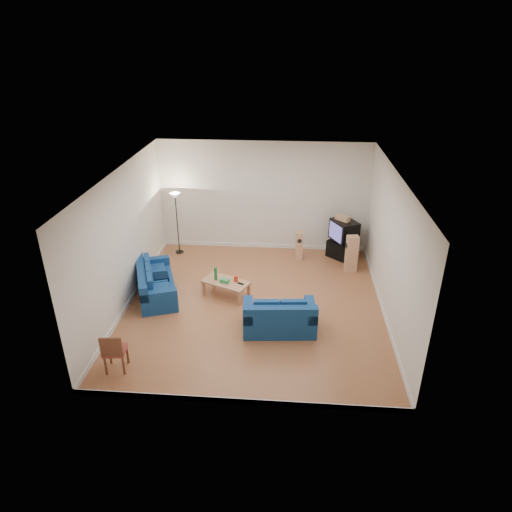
# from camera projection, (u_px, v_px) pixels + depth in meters

# --- Properties ---
(room) EXTENTS (6.01, 6.51, 3.21)m
(room) POSITION_uv_depth(u_px,v_px,m) (255.00, 246.00, 10.20)
(room) COLOR brown
(room) RESTS_ON ground
(sofa_three_seat) EXTENTS (1.46, 2.12, 0.75)m
(sofa_three_seat) POSITION_uv_depth(u_px,v_px,m) (154.00, 285.00, 11.19)
(sofa_three_seat) COLOR navy
(sofa_three_seat) RESTS_ON ground
(sofa_loveseat) EXTENTS (1.62, 1.00, 0.78)m
(sofa_loveseat) POSITION_uv_depth(u_px,v_px,m) (279.00, 319.00, 9.82)
(sofa_loveseat) COLOR navy
(sofa_loveseat) RESTS_ON ground
(coffee_table) EXTENTS (1.25, 0.97, 0.41)m
(coffee_table) POSITION_uv_depth(u_px,v_px,m) (226.00, 283.00, 11.10)
(coffee_table) COLOR tan
(coffee_table) RESTS_ON ground
(bottle) EXTENTS (0.09, 0.09, 0.33)m
(bottle) POSITION_uv_depth(u_px,v_px,m) (216.00, 274.00, 11.07)
(bottle) COLOR #197233
(bottle) RESTS_ON coffee_table
(tissue_box) EXTENTS (0.24, 0.19, 0.09)m
(tissue_box) POSITION_uv_depth(u_px,v_px,m) (225.00, 281.00, 11.00)
(tissue_box) COLOR green
(tissue_box) RESTS_ON coffee_table
(red_canister) EXTENTS (0.12, 0.12, 0.14)m
(red_canister) POSITION_uv_depth(u_px,v_px,m) (236.00, 279.00, 11.05)
(red_canister) COLOR red
(red_canister) RESTS_ON coffee_table
(remote) EXTENTS (0.17, 0.12, 0.02)m
(remote) POSITION_uv_depth(u_px,v_px,m) (241.00, 284.00, 10.96)
(remote) COLOR black
(remote) RESTS_ON coffee_table
(tv_stand) EXTENTS (0.90, 0.87, 0.49)m
(tv_stand) POSITION_uv_depth(u_px,v_px,m) (342.00, 250.00, 13.03)
(tv_stand) COLOR black
(tv_stand) RESTS_ON ground
(av_receiver) EXTENTS (0.49, 0.49, 0.09)m
(av_receiver) POSITION_uv_depth(u_px,v_px,m) (342.00, 240.00, 12.95)
(av_receiver) COLOR black
(av_receiver) RESTS_ON tv_stand
(television) EXTENTS (0.83, 0.92, 0.58)m
(television) POSITION_uv_depth(u_px,v_px,m) (344.00, 231.00, 12.72)
(television) COLOR black
(television) RESTS_ON av_receiver
(centre_speaker) EXTENTS (0.42, 0.40, 0.14)m
(centre_speaker) POSITION_uv_depth(u_px,v_px,m) (343.00, 218.00, 12.60)
(centre_speaker) COLOR tan
(centre_speaker) RESTS_ON television
(speaker_left) EXTENTS (0.20, 0.26, 0.83)m
(speaker_left) POSITION_uv_depth(u_px,v_px,m) (299.00, 245.00, 12.91)
(speaker_left) COLOR tan
(speaker_left) RESTS_ON ground
(speaker_right) EXTENTS (0.34, 0.27, 1.02)m
(speaker_right) POSITION_uv_depth(u_px,v_px,m) (352.00, 254.00, 12.21)
(speaker_right) COLOR tan
(speaker_right) RESTS_ON ground
(floor_lamp) EXTENTS (0.31, 0.31, 1.83)m
(floor_lamp) POSITION_uv_depth(u_px,v_px,m) (176.00, 204.00, 12.81)
(floor_lamp) COLOR black
(floor_lamp) RESTS_ON ground
(dining_chair) EXTENTS (0.45, 0.45, 0.85)m
(dining_chair) POSITION_uv_depth(u_px,v_px,m) (114.00, 351.00, 8.55)
(dining_chair) COLOR brown
(dining_chair) RESTS_ON ground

